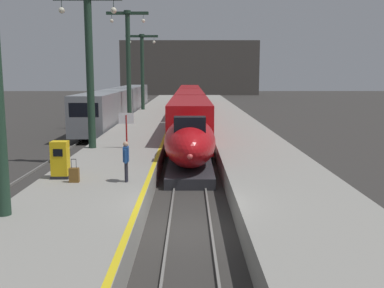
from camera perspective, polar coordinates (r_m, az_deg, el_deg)
ground_plane at (r=15.92m, az=-0.26°, el=-11.14°), size 260.00×260.00×0.00m
platform_left at (r=40.21m, az=-6.07°, el=1.86°), size 4.80×110.00×1.05m
platform_right at (r=40.21m, az=5.50°, el=1.87°), size 4.80×110.00×1.05m
platform_left_safety_stripe at (r=39.98m, az=-2.83°, el=2.62°), size 0.20×107.80×0.01m
rail_main_left at (r=42.80m, az=-1.29°, el=1.71°), size 0.08×110.00×0.12m
rail_main_right at (r=42.80m, az=0.72°, el=1.71°), size 0.08×110.00×0.12m
rail_secondary_left at (r=43.69m, az=-11.98°, el=1.67°), size 0.08×110.00×0.12m
rail_secondary_right at (r=43.42m, az=-10.04°, el=1.68°), size 0.08×110.00×0.12m
highspeed_train_main at (r=48.30m, az=-0.29°, el=4.80°), size 2.92×57.20×3.60m
regional_train_adjacent at (r=52.72m, az=-9.17°, el=5.23°), size 2.85×36.60×3.80m
station_column_mid at (r=27.23m, az=-13.04°, el=10.87°), size 4.00×0.68×9.01m
station_column_far at (r=43.85m, az=-8.18°, el=11.14°), size 4.00×0.68×10.36m
station_column_distant at (r=56.34m, az=-6.40°, el=10.08°), size 4.00×0.68×9.26m
passenger_near_edge at (r=18.50m, az=-8.47°, el=-1.82°), size 0.24×0.57×1.69m
rolling_suitcase at (r=18.97m, az=-14.88°, el=-3.87°), size 0.40×0.22×0.98m
ticket_machine_yellow at (r=19.81m, az=-16.55°, el=-2.11°), size 0.76×0.62×1.60m
departure_info_board at (r=26.92m, az=-8.43°, el=2.66°), size 0.90×0.10×2.12m
terminus_back_wall at (r=116.96m, az=-0.30°, el=9.73°), size 36.00×2.00×14.00m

